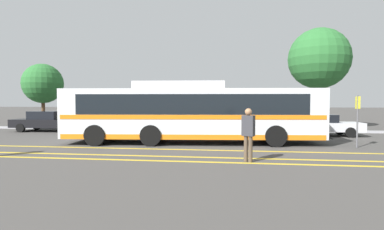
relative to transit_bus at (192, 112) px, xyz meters
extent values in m
plane|color=#423F3D|center=(-0.08, 0.26, -1.56)|extent=(220.00, 220.00, 0.00)
cube|color=gold|center=(0.02, -2.20, -1.56)|extent=(32.63, 0.20, 0.01)
cube|color=gold|center=(0.02, -3.90, -1.56)|extent=(32.63, 0.20, 0.01)
cube|color=gold|center=(0.02, -4.78, -1.56)|extent=(32.63, 0.20, 0.01)
cube|color=#99999E|center=(0.02, 6.43, -1.49)|extent=(40.63, 0.36, 0.15)
cube|color=silver|center=(0.02, 0.00, -0.05)|extent=(12.81, 3.68, 2.39)
cube|color=black|center=(0.02, 0.00, 0.40)|extent=(11.05, 3.56, 0.95)
cube|color=orange|center=(0.02, 0.00, -0.19)|extent=(12.56, 3.70, 0.20)
cube|color=orange|center=(0.02, 0.00, -1.12)|extent=(12.56, 3.69, 0.24)
cube|color=black|center=(6.33, 0.58, 0.02)|extent=(0.24, 2.23, 1.72)
cube|color=black|center=(6.33, 0.58, 1.00)|extent=(0.20, 1.77, 0.24)
cube|color=silver|center=(-0.61, -0.06, 1.34)|extent=(4.59, 2.43, 0.37)
cube|color=black|center=(6.60, 0.61, -1.01)|extent=(0.21, 1.90, 0.04)
cube|color=black|center=(6.60, 0.61, -1.21)|extent=(0.21, 1.90, 0.04)
cylinder|color=black|center=(3.81, 1.57, -1.06)|extent=(1.02, 0.37, 1.00)
cylinder|color=black|center=(4.03, -0.85, -1.06)|extent=(1.02, 0.37, 1.00)
cylinder|color=black|center=(-1.98, 1.04, -1.06)|extent=(1.02, 0.37, 1.00)
cylinder|color=black|center=(-1.76, -1.38, -1.06)|extent=(1.02, 0.37, 1.00)
cylinder|color=black|center=(-4.62, 0.80, -1.06)|extent=(1.02, 0.37, 1.00)
cylinder|color=black|center=(-4.40, -1.63, -1.06)|extent=(1.02, 0.37, 1.00)
cube|color=black|center=(-10.89, 4.71, -0.98)|extent=(4.86, 2.02, 0.57)
cube|color=black|center=(-11.01, 4.71, -0.41)|extent=(2.06, 1.72, 0.56)
cylinder|color=black|center=(-9.43, 5.65, -1.26)|extent=(0.61, 0.22, 0.60)
cylinder|color=black|center=(-9.38, 3.85, -1.26)|extent=(0.61, 0.22, 0.60)
cylinder|color=black|center=(-12.41, 5.57, -1.26)|extent=(0.61, 0.22, 0.60)
cylinder|color=black|center=(-12.36, 3.77, -1.26)|extent=(0.61, 0.22, 0.60)
cube|color=black|center=(-5.25, 4.67, -0.91)|extent=(4.64, 2.10, 0.72)
cube|color=black|center=(-5.14, 4.68, -0.29)|extent=(2.01, 1.71, 0.51)
cylinder|color=black|center=(-6.60, 3.73, -1.26)|extent=(0.61, 0.24, 0.60)
cylinder|color=black|center=(-6.71, 5.43, -1.26)|extent=(0.61, 0.24, 0.60)
cylinder|color=black|center=(-3.79, 3.92, -1.26)|extent=(0.61, 0.24, 0.60)
cylinder|color=black|center=(-3.91, 5.62, -1.26)|extent=(0.61, 0.24, 0.60)
cube|color=maroon|center=(0.32, 4.34, -0.98)|extent=(4.62, 1.90, 0.57)
cube|color=black|center=(0.43, 4.34, -0.43)|extent=(1.98, 1.57, 0.53)
cylinder|color=black|center=(-1.13, 3.62, -1.26)|extent=(0.61, 0.23, 0.60)
cylinder|color=black|center=(-1.05, 5.21, -1.26)|extent=(0.61, 0.23, 0.60)
cylinder|color=black|center=(1.69, 3.48, -1.26)|extent=(0.61, 0.23, 0.60)
cylinder|color=black|center=(1.77, 5.07, -1.26)|extent=(0.61, 0.23, 0.60)
cube|color=silver|center=(7.40, 4.25, -1.00)|extent=(4.80, 1.75, 0.54)
cube|color=black|center=(7.28, 4.24, -0.49)|extent=(2.03, 1.50, 0.48)
cylinder|color=black|center=(8.86, 5.06, -1.26)|extent=(0.60, 0.21, 0.60)
cylinder|color=black|center=(8.89, 3.49, -1.26)|extent=(0.60, 0.21, 0.60)
cylinder|color=black|center=(5.90, 5.00, -1.26)|extent=(0.60, 0.21, 0.60)
cylinder|color=black|center=(5.94, 3.43, -1.26)|extent=(0.60, 0.21, 0.60)
cylinder|color=brown|center=(2.65, -4.58, -1.11)|extent=(0.14, 0.14, 0.90)
cylinder|color=brown|center=(2.50, -4.51, -1.11)|extent=(0.14, 0.14, 0.90)
cube|color=#333338|center=(2.58, -4.54, -0.31)|extent=(0.47, 0.39, 0.71)
sphere|color=#9E704C|center=(2.58, -4.54, 0.17)|extent=(0.24, 0.24, 0.24)
cylinder|color=#59595E|center=(7.67, -0.56, -0.38)|extent=(0.07, 0.07, 2.38)
cube|color=yellow|center=(7.67, -0.56, 0.48)|extent=(0.07, 0.40, 0.56)
cylinder|color=#513823|center=(8.82, 9.84, 0.30)|extent=(0.28, 0.28, 3.73)
sphere|color=#28662D|center=(8.82, 9.84, 3.94)|extent=(4.74, 4.74, 4.74)
cylinder|color=#513823|center=(-13.50, 8.01, -0.37)|extent=(0.28, 0.28, 2.39)
sphere|color=#28662D|center=(-13.50, 8.01, 2.05)|extent=(3.25, 3.25, 3.25)
camera|label=1|loc=(2.00, -14.97, 0.50)|focal=28.00mm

